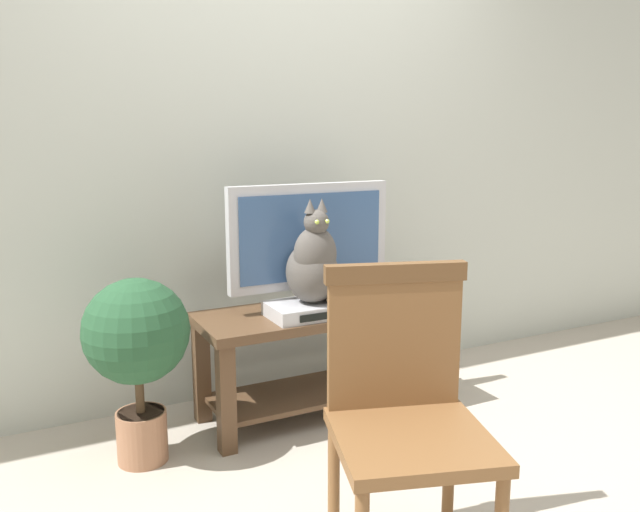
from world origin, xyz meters
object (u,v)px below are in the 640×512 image
(media_box, at_px, (312,309))
(wooden_chair, at_px, (404,398))
(tv, at_px, (310,242))
(tv_stand, at_px, (315,343))
(book_stack, at_px, (378,288))
(potted_plant, at_px, (137,343))
(cat, at_px, (314,264))

(media_box, bearing_deg, wooden_chair, -100.08)
(tv, xyz_separation_m, wooden_chair, (-0.24, -1.15, -0.30))
(tv_stand, relative_size, book_stack, 4.47)
(tv, xyz_separation_m, potted_plant, (-0.85, -0.14, -0.33))
(potted_plant, bearing_deg, cat, -1.35)
(book_stack, bearing_deg, wooden_chair, -118.28)
(tv_stand, distance_m, cat, 0.43)
(wooden_chair, relative_size, book_stack, 3.79)
(tv_stand, height_order, book_stack, book_stack)
(tv, height_order, media_box, tv)
(book_stack, bearing_deg, tv, 178.95)
(media_box, distance_m, book_stack, 0.46)
(tv, distance_m, potted_plant, 0.92)
(wooden_chair, bearing_deg, tv_stand, 77.71)
(cat, bearing_deg, media_box, 94.47)
(media_box, relative_size, potted_plant, 0.51)
(cat, distance_m, potted_plant, 0.83)
(tv, xyz_separation_m, media_box, (-0.06, -0.14, -0.28))
(tv, bearing_deg, book_stack, -1.05)
(tv, distance_m, book_stack, 0.46)
(tv_stand, relative_size, cat, 2.35)
(potted_plant, bearing_deg, media_box, -0.41)
(tv, relative_size, media_box, 2.02)
(media_box, xyz_separation_m, cat, (0.00, -0.01, 0.21))
(book_stack, distance_m, potted_plant, 1.24)
(tv_stand, xyz_separation_m, media_box, (-0.06, -0.09, 0.20))
(tv_stand, bearing_deg, potted_plant, -174.41)
(tv_stand, distance_m, wooden_chair, 1.14)
(cat, xyz_separation_m, potted_plant, (-0.79, 0.02, -0.26))
(cat, distance_m, book_stack, 0.50)
(tv_stand, relative_size, media_box, 2.79)
(tv_stand, distance_m, potted_plant, 0.87)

